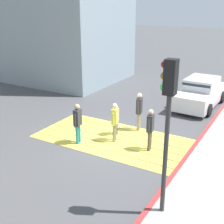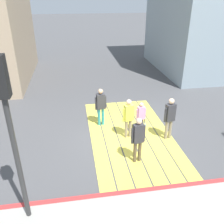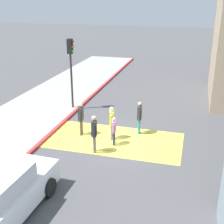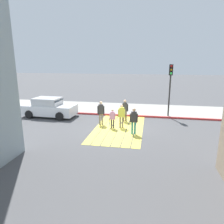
% 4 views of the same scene
% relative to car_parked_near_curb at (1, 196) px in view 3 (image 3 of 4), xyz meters
% --- Properties ---
extents(ground_plane, '(120.00, 120.00, 0.00)m').
position_rel_car_parked_near_curb_xyz_m(ground_plane, '(2.00, 6.13, -0.73)').
color(ground_plane, '#4C4C4F').
extents(crosswalk_stripes, '(6.40, 3.25, 0.01)m').
position_rel_car_parked_near_curb_xyz_m(crosswalk_stripes, '(2.00, 6.13, -0.73)').
color(crosswalk_stripes, '#EAD64C').
rests_on(crosswalk_stripes, ground).
extents(sidewalk_west, '(4.80, 40.00, 0.12)m').
position_rel_car_parked_near_curb_xyz_m(sidewalk_west, '(-3.60, 6.13, -0.67)').
color(sidewalk_west, '#9E9B93').
rests_on(sidewalk_west, ground).
extents(curb_painted, '(0.16, 40.00, 0.13)m').
position_rel_car_parked_near_curb_xyz_m(curb_painted, '(-1.25, 6.13, -0.67)').
color(curb_painted, '#BC3333').
rests_on(curb_painted, ground).
extents(car_parked_near_curb, '(2.11, 4.36, 1.57)m').
position_rel_car_parked_near_curb_xyz_m(car_parked_near_curb, '(0.00, 0.00, 0.00)').
color(car_parked_near_curb, white).
rests_on(car_parked_near_curb, ground).
extents(traffic_light_corner, '(0.39, 0.28, 4.24)m').
position_rel_car_parked_near_curb_xyz_m(traffic_light_corner, '(-1.58, 9.65, 2.30)').
color(traffic_light_corner, '#2D2D2D').
rests_on(traffic_light_corner, ground).
extents(pedestrian_adult_lead, '(0.28, 0.47, 1.64)m').
position_rel_car_parked_near_curb_xyz_m(pedestrian_adult_lead, '(1.81, 6.27, 0.22)').
color(pedestrian_adult_lead, gray).
rests_on(pedestrian_adult_lead, ground).
extents(pedestrian_adult_trailing, '(0.26, 0.49, 1.68)m').
position_rel_car_parked_near_curb_xyz_m(pedestrian_adult_trailing, '(2.98, 7.20, 0.25)').
color(pedestrian_adult_trailing, teal).
rests_on(pedestrian_adult_trailing, ground).
extents(pedestrian_adult_side, '(0.29, 0.50, 1.73)m').
position_rel_car_parked_near_curb_xyz_m(pedestrian_adult_side, '(1.44, 4.74, 0.28)').
color(pedestrian_adult_side, gray).
rests_on(pedestrian_adult_side, ground).
extents(pedestrian_teen_behind, '(0.26, 0.49, 1.68)m').
position_rel_car_parked_near_curb_xyz_m(pedestrian_teen_behind, '(0.23, 6.31, 0.25)').
color(pedestrian_teen_behind, brown).
rests_on(pedestrian_teen_behind, ground).
extents(pedestrian_child_with_racket, '(0.29, 0.42, 1.36)m').
position_rel_car_parked_near_curb_xyz_m(pedestrian_child_with_racket, '(2.08, 5.68, 0.03)').
color(pedestrian_child_with_racket, '#333338').
rests_on(pedestrian_child_with_racket, ground).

